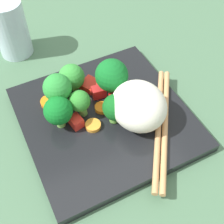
{
  "coord_description": "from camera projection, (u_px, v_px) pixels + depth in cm",
  "views": [
    {
      "loc": [
        -28.06,
        10.89,
        40.15
      ],
      "look_at": [
        -1.32,
        -0.66,
        3.64
      ],
      "focal_mm": 48.63,
      "sensor_mm": 36.0,
      "label": 1
    }
  ],
  "objects": [
    {
      "name": "carrot_slice_0",
      "position": [
        100.0,
        109.0,
        0.49
      ],
      "size": [
        2.67,
        2.67,
        0.72
      ],
      "primitive_type": "cylinder",
      "rotation": [
        0.0,
        0.0,
        1.75
      ],
      "color": "orange",
      "rests_on": "square_plate"
    },
    {
      "name": "broccoli_floret_5",
      "position": [
        112.0,
        76.0,
        0.48
      ],
      "size": [
        5.33,
        5.33,
        7.31
      ],
      "color": "#71A156",
      "rests_on": "square_plate"
    },
    {
      "name": "pepper_chunk_1",
      "position": [
        117.0,
        104.0,
        0.49
      ],
      "size": [
        3.57,
        3.39,
        2.2
      ],
      "primitive_type": "cube",
      "rotation": [
        0.0,
        0.0,
        5.97
      ],
      "color": "red",
      "rests_on": "square_plate"
    },
    {
      "name": "broccoli_floret_3",
      "position": [
        72.0,
        77.0,
        0.5
      ],
      "size": [
        4.39,
        4.39,
        5.07
      ],
      "color": "#83B654",
      "rests_on": "square_plate"
    },
    {
      "name": "broccoli_floret_2",
      "position": [
        58.0,
        111.0,
        0.45
      ],
      "size": [
        4.41,
        4.41,
        5.72
      ],
      "color": "#6BAC48",
      "rests_on": "square_plate"
    },
    {
      "name": "pepper_chunk_3",
      "position": [
        88.0,
        85.0,
        0.52
      ],
      "size": [
        3.85,
        3.89,
        1.21
      ],
      "primitive_type": "cube",
      "rotation": [
        0.0,
        0.0,
        2.14
      ],
      "color": "red",
      "rests_on": "square_plate"
    },
    {
      "name": "pepper_chunk_2",
      "position": [
        77.0,
        123.0,
        0.47
      ],
      "size": [
        2.51,
        2.19,
        1.7
      ],
      "primitive_type": "cube",
      "rotation": [
        0.0,
        0.0,
        3.38
      ],
      "color": "red",
      "rests_on": "square_plate"
    },
    {
      "name": "broccoli_floret_4",
      "position": [
        116.0,
        108.0,
        0.46
      ],
      "size": [
        4.17,
        4.17,
        5.39
      ],
      "color": "#5E9C3D",
      "rests_on": "square_plate"
    },
    {
      "name": "square_plate",
      "position": [
        105.0,
        118.0,
        0.5
      ],
      "size": [
        27.24,
        27.24,
        1.64
      ],
      "primitive_type": "cube",
      "rotation": [
        0.0,
        0.0,
        0.06
      ],
      "color": "black",
      "rests_on": "ground_plane"
    },
    {
      "name": "chicken_piece_0",
      "position": [
        60.0,
        94.0,
        0.5
      ],
      "size": [
        4.18,
        4.15,
        1.98
      ],
      "primitive_type": "ellipsoid",
      "rotation": [
        0.0,
        0.0,
        5.55
      ],
      "color": "#BD8049",
      "rests_on": "square_plate"
    },
    {
      "name": "carrot_slice_3",
      "position": [
        82.0,
        99.0,
        0.51
      ],
      "size": [
        2.96,
        2.96,
        0.45
      ],
      "primitive_type": "cylinder",
      "rotation": [
        0.0,
        0.0,
        0.72
      ],
      "color": "orange",
      "rests_on": "square_plate"
    },
    {
      "name": "rice_mound",
      "position": [
        139.0,
        106.0,
        0.46
      ],
      "size": [
        10.43,
        9.82,
        7.02
      ],
      "primitive_type": "ellipsoid",
      "rotation": [
        0.0,
        0.0,
        0.2
      ],
      "color": "white",
      "rests_on": "square_plate"
    },
    {
      "name": "broccoli_floret_0",
      "position": [
        80.0,
        102.0,
        0.47
      ],
      "size": [
        3.4,
        3.4,
        4.99
      ],
      "color": "#70B14D",
      "rests_on": "square_plate"
    },
    {
      "name": "chopstick_pair",
      "position": [
        162.0,
        125.0,
        0.47
      ],
      "size": [
        20.81,
        13.68,
        0.89
      ],
      "rotation": [
        0.0,
        0.0,
        5.74
      ],
      "color": "tan",
      "rests_on": "square_plate"
    },
    {
      "name": "carrot_slice_1",
      "position": [
        49.0,
        102.0,
        0.5
      ],
      "size": [
        3.33,
        3.33,
        0.69
      ],
      "primitive_type": "cylinder",
      "rotation": [
        0.0,
        0.0,
        3.34
      ],
      "color": "orange",
      "rests_on": "square_plate"
    },
    {
      "name": "broccoli_floret_1",
      "position": [
        58.0,
        89.0,
        0.46
      ],
      "size": [
        4.45,
        4.45,
        7.19
      ],
      "color": "#70A952",
      "rests_on": "square_plate"
    },
    {
      "name": "pepper_chunk_0",
      "position": [
        99.0,
        92.0,
        0.51
      ],
      "size": [
        1.84,
        2.46,
        1.89
      ],
      "primitive_type": "cube",
      "rotation": [
        0.0,
        0.0,
        4.64
      ],
      "color": "red",
      "rests_on": "square_plate"
    },
    {
      "name": "carrot_slice_2",
      "position": [
        93.0,
        125.0,
        0.47
      ],
      "size": [
        2.81,
        2.81,
        0.68
      ],
      "primitive_type": "cylinder",
      "rotation": [
        0.0,
        0.0,
        6.13
      ],
      "color": "orange",
      "rests_on": "square_plate"
    },
    {
      "name": "drinking_glass",
      "position": [
        11.0,
        29.0,
        0.57
      ],
      "size": [
        6.35,
        6.35,
        10.95
      ],
      "primitive_type": "cylinder",
      "color": "silver",
      "rests_on": "ground_plane"
    },
    {
      "name": "ground_plane",
      "position": [
        105.0,
        125.0,
        0.51
      ],
      "size": [
        110.0,
        110.0,
        2.0
      ],
      "primitive_type": "cube",
      "color": "#466B4D"
    }
  ]
}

